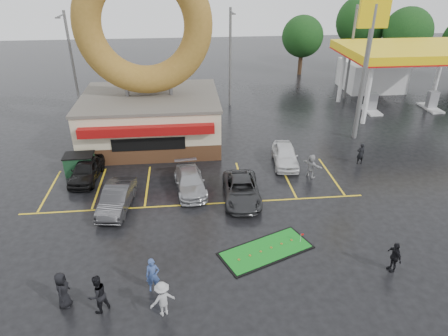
{
  "coord_description": "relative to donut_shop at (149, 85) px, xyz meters",
  "views": [
    {
      "loc": [
        -0.41,
        -16.31,
        12.69
      ],
      "look_at": [
        1.64,
        3.63,
        2.2
      ],
      "focal_mm": 32.0,
      "sensor_mm": 36.0,
      "label": 1
    }
  ],
  "objects": [
    {
      "name": "ground",
      "position": [
        3.0,
        -12.97,
        -4.46
      ],
      "size": [
        120.0,
        120.0,
        0.0
      ],
      "primitive_type": "plane",
      "color": "black",
      "rests_on": "ground"
    },
    {
      "name": "donut_shop",
      "position": [
        0.0,
        0.0,
        0.0
      ],
      "size": [
        10.2,
        8.7,
        13.5
      ],
      "color": "#472B19",
      "rests_on": "ground"
    },
    {
      "name": "gas_station",
      "position": [
        23.0,
        7.97,
        -0.77
      ],
      "size": [
        12.3,
        13.65,
        5.9
      ],
      "color": "silver",
      "rests_on": "ground"
    },
    {
      "name": "shell_sign",
      "position": [
        16.0,
        -0.97,
        2.91
      ],
      "size": [
        2.2,
        0.36,
        10.6
      ],
      "color": "slate",
      "rests_on": "ground"
    },
    {
      "name": "streetlight_left",
      "position": [
        -7.0,
        6.95,
        0.32
      ],
      "size": [
        0.4,
        2.21,
        9.0
      ],
      "color": "slate",
      "rests_on": "ground"
    },
    {
      "name": "streetlight_mid",
      "position": [
        7.0,
        7.95,
        0.32
      ],
      "size": [
        0.4,
        2.21,
        9.0
      ],
      "color": "slate",
      "rests_on": "ground"
    },
    {
      "name": "streetlight_right",
      "position": [
        19.0,
        8.95,
        0.32
      ],
      "size": [
        0.4,
        2.21,
        9.0
      ],
      "color": "slate",
      "rests_on": "ground"
    },
    {
      "name": "tree_far_a",
      "position": [
        29.0,
        17.03,
        0.72
      ],
      "size": [
        5.6,
        5.6,
        8.0
      ],
      "color": "#332114",
      "rests_on": "ground"
    },
    {
      "name": "tree_far_c",
      "position": [
        25.0,
        21.03,
        1.37
      ],
      "size": [
        6.3,
        6.3,
        9.0
      ],
      "color": "#332114",
      "rests_on": "ground"
    },
    {
      "name": "tree_far_d",
      "position": [
        17.0,
        19.03,
        0.07
      ],
      "size": [
        4.9,
        4.9,
        7.0
      ],
      "color": "#332114",
      "rests_on": "ground"
    },
    {
      "name": "car_black",
      "position": [
        -3.92,
        -5.78,
        -3.79
      ],
      "size": [
        1.97,
        4.08,
        1.34
      ],
      "primitive_type": "imported",
      "rotation": [
        0.0,
        0.0,
        -0.1
      ],
      "color": "black",
      "rests_on": "ground"
    },
    {
      "name": "car_dgrey",
      "position": [
        -1.51,
        -9.47,
        -3.79
      ],
      "size": [
        1.96,
        4.23,
        1.34
      ],
      "primitive_type": "imported",
      "rotation": [
        0.0,
        0.0,
        -0.14
      ],
      "color": "#28282A",
      "rests_on": "ground"
    },
    {
      "name": "car_silver",
      "position": [
        2.69,
        -7.86,
        -3.85
      ],
      "size": [
        2.16,
        4.37,
        1.22
      ],
      "primitive_type": "imported",
      "rotation": [
        0.0,
        0.0,
        0.11
      ],
      "color": "#97989C",
      "rests_on": "ground"
    },
    {
      "name": "car_grey",
      "position": [
        5.69,
        -9.24,
        -3.84
      ],
      "size": [
        2.29,
        4.59,
        1.25
      ],
      "primitive_type": "imported",
      "rotation": [
        0.0,
        0.0,
        -0.05
      ],
      "color": "#2E2E30",
      "rests_on": "ground"
    },
    {
      "name": "car_white",
      "position": [
        9.35,
        -4.97,
        -3.79
      ],
      "size": [
        2.04,
        4.14,
        1.36
      ],
      "primitive_type": "imported",
      "rotation": [
        0.0,
        0.0,
        -0.11
      ],
      "color": "silver",
      "rests_on": "ground"
    },
    {
      "name": "person_blue",
      "position": [
        0.9,
        -16.16,
        -3.65
      ],
      "size": [
        0.61,
        0.41,
        1.63
      ],
      "primitive_type": "imported",
      "rotation": [
        0.0,
        0.0,
        0.03
      ],
      "color": "#32487F",
      "rests_on": "ground"
    },
    {
      "name": "person_blackjkt",
      "position": [
        -1.22,
        -17.09,
        -3.6
      ],
      "size": [
        1.06,
        1.06,
        1.74
      ],
      "primitive_type": "imported",
      "rotation": [
        0.0,
        0.0,
        3.91
      ],
      "color": "black",
      "rests_on": "ground"
    },
    {
      "name": "person_hoodie",
      "position": [
        1.35,
        -17.55,
        -3.66
      ],
      "size": [
        1.19,
        0.97,
        1.6
      ],
      "primitive_type": "imported",
      "rotation": [
        0.0,
        0.0,
        3.56
      ],
      "color": "#9B9B9E",
      "rests_on": "ground"
    },
    {
      "name": "person_bystander",
      "position": [
        -2.69,
        -16.69,
        -3.63
      ],
      "size": [
        0.57,
        0.85,
        1.68
      ],
      "primitive_type": "imported",
      "rotation": [
        0.0,
        0.0,
        1.52
      ],
      "color": "black",
      "rests_on": "ground"
    },
    {
      "name": "person_cameraman",
      "position": [
        11.7,
        -16.02,
        -3.7
      ],
      "size": [
        0.5,
        0.94,
        1.52
      ],
      "primitive_type": "imported",
      "rotation": [
        0.0,
        0.0,
        -1.42
      ],
      "color": "black",
      "rests_on": "ground"
    },
    {
      "name": "person_walker_near",
      "position": [
        10.59,
        -6.97,
        -3.67
      ],
      "size": [
        1.23,
        1.48,
        1.59
      ],
      "primitive_type": "imported",
      "rotation": [
        0.0,
        0.0,
        2.18
      ],
      "color": "#9A9A9D",
      "rests_on": "ground"
    },
    {
      "name": "person_walker_far",
      "position": [
        14.56,
        -5.44,
        -3.7
      ],
      "size": [
        0.58,
        0.4,
        1.54
      ],
      "primitive_type": "imported",
      "rotation": [
        0.0,
        0.0,
        3.21
      ],
      "color": "black",
      "rests_on": "ground"
    },
    {
      "name": "dumpster",
      "position": [
        -4.5,
        -4.95,
        -3.81
      ],
      "size": [
        1.82,
        1.23,
        1.3
      ],
      "primitive_type": "cube",
      "rotation": [
        0.0,
        0.0,
        0.02
      ],
      "color": "#1A4427",
      "rests_on": "ground"
    },
    {
      "name": "putting_green",
      "position": [
        6.22,
        -14.11,
        -4.43
      ],
      "size": [
        4.95,
        3.58,
        0.57
      ],
      "color": "black",
      "rests_on": "ground"
    }
  ]
}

